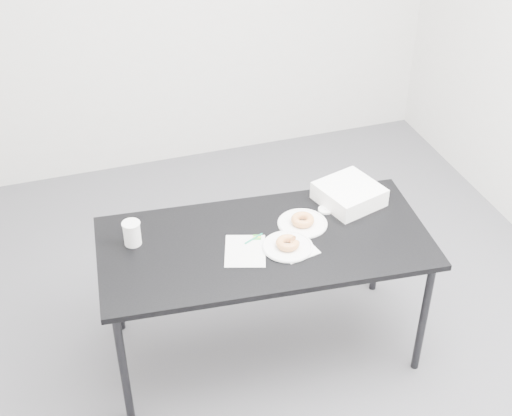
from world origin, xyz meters
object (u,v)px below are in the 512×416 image
object	(u,v)px
scorecard	(245,251)
plate_far	(302,223)
donut_far	(303,220)
table	(265,249)
plate_near	(288,247)
donut_near	(288,243)
coffee_cup	(132,233)
pen	(254,239)
bakery_box	(349,194)

from	to	relation	value
scorecard	plate_far	world-z (taller)	plate_far
donut_far	table	bearing A→B (deg)	-162.88
plate_far	donut_far	world-z (taller)	donut_far
plate_near	donut_near	xyz separation A→B (m)	(0.00, 0.00, 0.02)
scorecard	coffee_cup	xyz separation A→B (m)	(-0.51, 0.23, 0.06)
donut_near	pen	bearing A→B (deg)	140.74
plate_far	donut_far	bearing A→B (deg)	-14.04
scorecard	donut_far	distance (m)	0.37
scorecard	table	bearing A→B (deg)	40.72
plate_far	coffee_cup	bearing A→B (deg)	172.72
plate_near	donut_near	size ratio (longest dim) A/B	2.13
pen	coffee_cup	size ratio (longest dim) A/B	0.91
bakery_box	table	bearing A→B (deg)	-177.70
scorecard	coffee_cup	world-z (taller)	coffee_cup
plate_near	donut_far	world-z (taller)	donut_far
plate_far	donut_far	size ratio (longest dim) A/B	2.13
scorecard	pen	xyz separation A→B (m)	(0.07, 0.07, 0.00)
plate_far	bakery_box	size ratio (longest dim) A/B	0.86
plate_far	bakery_box	bearing A→B (deg)	19.80
pen	plate_near	world-z (taller)	same
donut_far	bakery_box	world-z (taller)	bakery_box
table	scorecard	world-z (taller)	scorecard
plate_near	donut_far	distance (m)	0.21
plate_near	coffee_cup	bearing A→B (deg)	159.48
pen	plate_far	size ratio (longest dim) A/B	0.45
plate_near	plate_far	size ratio (longest dim) A/B	0.98
table	scorecard	distance (m)	0.14
donut_near	plate_far	xyz separation A→B (m)	(0.14, 0.16, -0.03)
donut_near	coffee_cup	world-z (taller)	coffee_cup
scorecard	donut_near	bearing A→B (deg)	7.14
table	donut_near	xyz separation A→B (m)	(0.09, -0.09, 0.09)
donut_near	bakery_box	distance (m)	0.52
donut_near	plate_far	world-z (taller)	donut_near
donut_near	donut_far	world-z (taller)	donut_near
donut_near	table	bearing A→B (deg)	135.15
donut_far	coffee_cup	xyz separation A→B (m)	(-0.86, 0.11, 0.04)
donut_far	plate_near	bearing A→B (deg)	-131.23
table	donut_near	bearing A→B (deg)	-39.66
plate_near	plate_far	world-z (taller)	plate_near
donut_far	coffee_cup	world-z (taller)	coffee_cup
pen	coffee_cup	xyz separation A→B (m)	(-0.58, 0.15, 0.06)
scorecard	pen	bearing A→B (deg)	65.91
plate_far	pen	bearing A→B (deg)	-170.79
pen	donut_near	distance (m)	0.18
scorecard	bakery_box	size ratio (longest dim) A/B	0.84
donut_near	plate_near	bearing A→B (deg)	0.00
table	scorecard	xyz separation A→B (m)	(-0.12, -0.05, 0.06)
pen	coffee_cup	distance (m)	0.60
bakery_box	plate_near	bearing A→B (deg)	-165.26
scorecard	bakery_box	world-z (taller)	bakery_box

